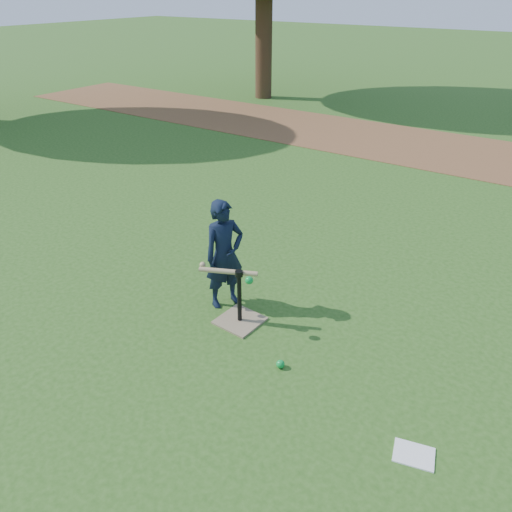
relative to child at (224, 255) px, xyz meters
The scene contains 7 objects.
ground 0.69m from the child, 86.42° to the right, with size 80.00×80.00×0.00m, color #285116.
dirt_strip 7.20m from the child, 89.84° to the left, with size 24.00×3.00×0.01m, color brown.
child is the anchor object (origin of this frame).
wiffle_ball_ground 1.34m from the child, 27.88° to the right, with size 0.08×0.08×0.08m, color #0D9938.
clipboard 2.63m from the child, 18.83° to the right, with size 0.30×0.23×0.01m, color white.
batting_tee 0.63m from the child, 30.69° to the right, with size 0.45×0.45×0.61m.
swing_action 0.34m from the child, 43.52° to the right, with size 0.66×0.30×0.09m.
Camera 1 is at (2.88, -3.29, 3.13)m, focal length 35.00 mm.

